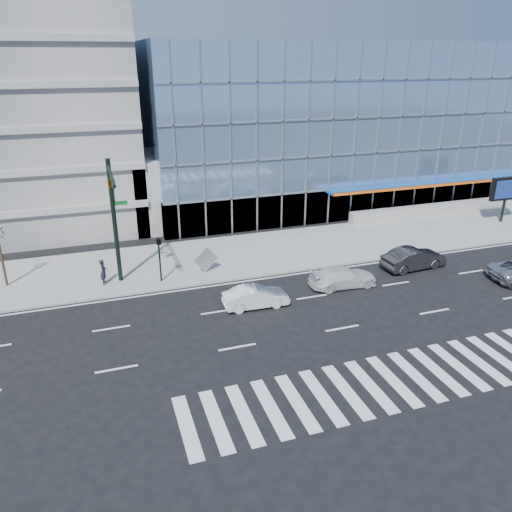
# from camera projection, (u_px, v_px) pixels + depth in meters

# --- Properties ---
(ground) EXTENTS (160.00, 160.00, 0.00)m
(ground) POSITION_uv_depth(u_px,v_px,m) (312.00, 297.00, 30.80)
(ground) COLOR black
(ground) RESTS_ON ground
(sidewalk) EXTENTS (120.00, 8.00, 0.15)m
(sidewalk) POSITION_uv_depth(u_px,v_px,m) (268.00, 251.00, 37.80)
(sidewalk) COLOR gray
(sidewalk) RESTS_ON ground
(theatre_building) EXTENTS (42.00, 26.00, 15.00)m
(theatre_building) POSITION_uv_depth(u_px,v_px,m) (332.00, 117.00, 54.97)
(theatre_building) COLOR #7A9DCC
(theatre_building) RESTS_ON ground
(ramp_block) EXTENTS (6.00, 8.00, 6.00)m
(ramp_block) POSITION_uv_depth(u_px,v_px,m) (165.00, 189.00, 43.72)
(ramp_block) COLOR gray
(ramp_block) RESTS_ON ground
(retaining_wall) EXTENTS (30.00, 0.80, 1.00)m
(retaining_wall) POSITION_uv_depth(u_px,v_px,m) (490.00, 203.00, 47.84)
(retaining_wall) COLOR gray
(retaining_wall) RESTS_ON sidewalk
(traffic_signal) EXTENTS (1.14, 5.74, 8.00)m
(traffic_signal) POSITION_uv_depth(u_px,v_px,m) (113.00, 197.00, 29.26)
(traffic_signal) COLOR black
(traffic_signal) RESTS_ON sidewalk
(ped_signal_post) EXTENTS (0.30, 0.33, 3.00)m
(ped_signal_post) POSITION_uv_depth(u_px,v_px,m) (159.00, 253.00, 31.83)
(ped_signal_post) COLOR black
(ped_signal_post) RESTS_ON sidewalk
(marquee_sign) EXTENTS (3.20, 0.43, 4.00)m
(marquee_sign) POSITION_uv_depth(u_px,v_px,m) (507.00, 189.00, 43.17)
(marquee_sign) COLOR black
(marquee_sign) RESTS_ON sidewalk
(white_suv) EXTENTS (4.51, 1.98, 1.29)m
(white_suv) POSITION_uv_depth(u_px,v_px,m) (343.00, 277.00, 32.01)
(white_suv) COLOR silver
(white_suv) RESTS_ON ground
(white_sedan) EXTENTS (3.92, 1.47, 1.28)m
(white_sedan) POSITION_uv_depth(u_px,v_px,m) (256.00, 297.00, 29.39)
(white_sedan) COLOR silver
(white_sedan) RESTS_ON ground
(dark_sedan) EXTENTS (4.71, 1.99, 1.51)m
(dark_sedan) POSITION_uv_depth(u_px,v_px,m) (413.00, 259.00, 34.62)
(dark_sedan) COLOR black
(dark_sedan) RESTS_ON ground
(pedestrian) EXTENTS (0.50, 0.67, 1.67)m
(pedestrian) POSITION_uv_depth(u_px,v_px,m) (103.00, 272.00, 31.95)
(pedestrian) COLOR black
(pedestrian) RESTS_ON sidewalk
(tilted_panel) EXTENTS (1.76, 0.61, 1.83)m
(tilted_panel) POSITION_uv_depth(u_px,v_px,m) (206.00, 260.00, 33.62)
(tilted_panel) COLOR gray
(tilted_panel) RESTS_ON sidewalk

